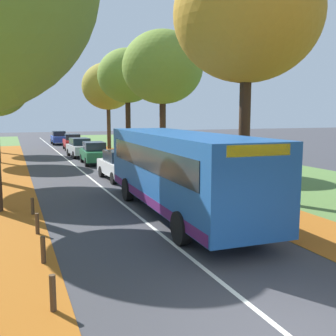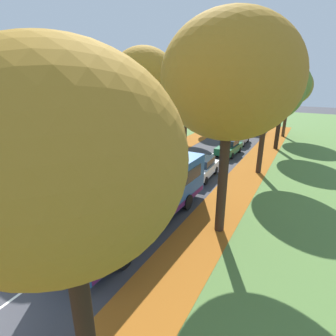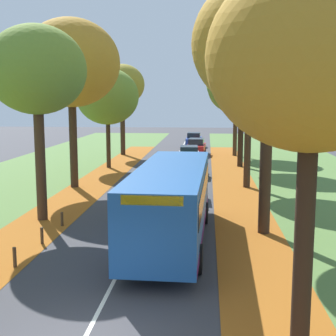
% 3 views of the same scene
% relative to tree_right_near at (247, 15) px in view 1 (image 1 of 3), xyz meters
% --- Properties ---
extents(leaf_litter_left, '(2.80, 60.00, 0.00)m').
position_rel_tree_right_near_xyz_m(leaf_litter_left, '(-9.81, 4.23, -7.69)').
color(leaf_litter_left, '#9E5619').
rests_on(leaf_litter_left, grass_verge_left).
extents(grass_verge_right, '(12.00, 90.00, 0.01)m').
position_rel_tree_right_near_xyz_m(grass_verge_right, '(3.99, 10.23, -7.70)').
color(grass_verge_right, '#517538').
rests_on(grass_verge_right, ground).
extents(leaf_litter_right, '(2.80, 60.00, 0.00)m').
position_rel_tree_right_near_xyz_m(leaf_litter_right, '(-0.61, 4.23, -7.69)').
color(leaf_litter_right, '#9E5619').
rests_on(leaf_litter_right, grass_verge_right).
extents(road_centre_line, '(0.12, 80.00, 0.01)m').
position_rel_tree_right_near_xyz_m(road_centre_line, '(-5.21, 10.23, -7.70)').
color(road_centre_line, silver).
rests_on(road_centre_line, ground).
extents(tree_right_near, '(6.17, 6.17, 10.51)m').
position_rel_tree_right_near_xyz_m(tree_right_near, '(0.00, 0.00, 0.00)').
color(tree_right_near, '#382619').
rests_on(tree_right_near, ground).
extents(tree_right_mid, '(5.31, 5.31, 9.10)m').
position_rel_tree_right_near_xyz_m(tree_right_mid, '(0.12, 10.14, -1.02)').
color(tree_right_mid, '#382619').
rests_on(tree_right_mid, ground).
extents(tree_right_far, '(5.21, 5.21, 9.33)m').
position_rel_tree_right_near_xyz_m(tree_right_far, '(0.32, 19.21, -0.76)').
color(tree_right_far, black).
rests_on(tree_right_far, ground).
extents(tree_right_distant, '(5.42, 5.42, 9.00)m').
position_rel_tree_right_near_xyz_m(tree_right_distant, '(0.30, 26.56, -1.17)').
color(tree_right_distant, '#422D1E').
rests_on(tree_right_distant, ground).
extents(bollard_third, '(0.12, 0.12, 0.71)m').
position_rel_tree_right_near_xyz_m(bollard_third, '(-8.76, -7.33, -7.35)').
color(bollard_third, '#4C3823').
rests_on(bollard_third, ground).
extents(bollard_fourth, '(0.12, 0.12, 0.69)m').
position_rel_tree_right_near_xyz_m(bollard_fourth, '(-8.74, -4.78, -7.36)').
color(bollard_fourth, '#4C3823').
rests_on(bollard_fourth, ground).
extents(bollard_fifth, '(0.12, 0.12, 0.66)m').
position_rel_tree_right_near_xyz_m(bollard_fifth, '(-8.73, -2.22, -7.38)').
color(bollard_fifth, '#4C3823').
rests_on(bollard_fifth, ground).
extents(bollard_sixth, '(0.12, 0.12, 0.62)m').
position_rel_tree_right_near_xyz_m(bollard_sixth, '(-8.74, 0.33, -7.39)').
color(bollard_sixth, '#4C3823').
rests_on(bollard_sixth, ground).
extents(bus, '(2.88, 10.47, 2.98)m').
position_rel_tree_right_near_xyz_m(bus, '(-3.75, -1.57, -6.00)').
color(bus, '#1E5199').
rests_on(bus, ground).
extents(car_white_lead, '(1.87, 4.24, 1.62)m').
position_rel_tree_right_near_xyz_m(car_white_lead, '(-3.73, 6.77, -6.89)').
color(car_white_lead, silver).
rests_on(car_white_lead, ground).
extents(car_green_following, '(1.92, 4.27, 1.62)m').
position_rel_tree_right_near_xyz_m(car_green_following, '(-3.69, 14.28, -6.89)').
color(car_green_following, '#1E6038').
rests_on(car_green_following, ground).
extents(car_silver_third_in_line, '(1.92, 4.27, 1.62)m').
position_rel_tree_right_near_xyz_m(car_silver_third_in_line, '(-3.90, 19.53, -6.89)').
color(car_silver_third_in_line, '#B7BABF').
rests_on(car_silver_third_in_line, ground).
extents(car_red_fourth_in_line, '(1.93, 4.27, 1.62)m').
position_rel_tree_right_near_xyz_m(car_red_fourth_in_line, '(-3.47, 26.95, -6.89)').
color(car_red_fourth_in_line, '#B21919').
rests_on(car_red_fourth_in_line, ground).
extents(car_blue_trailing, '(1.83, 4.23, 1.62)m').
position_rel_tree_right_near_xyz_m(car_blue_trailing, '(-3.95, 34.98, -6.89)').
color(car_blue_trailing, '#233D9E').
rests_on(car_blue_trailing, ground).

